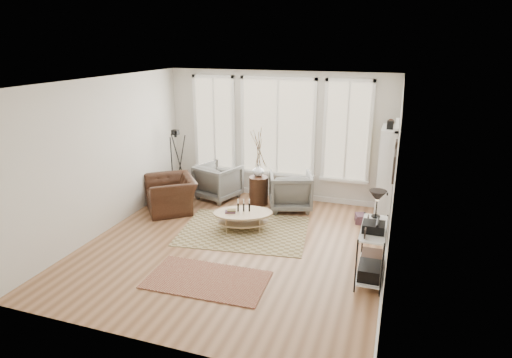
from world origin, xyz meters
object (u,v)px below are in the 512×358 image
(low_shelf, at_px, (372,247))
(armchair_right, at_px, (290,191))
(armchair_left, at_px, (218,182))
(coffee_table, at_px, (243,216))
(side_table, at_px, (259,168))
(bookcase, at_px, (386,173))
(accent_chair, at_px, (171,194))

(low_shelf, distance_m, armchair_right, 3.03)
(low_shelf, distance_m, armchair_left, 4.39)
(coffee_table, bearing_deg, armchair_right, 66.17)
(side_table, bearing_deg, armchair_left, 176.98)
(coffee_table, relative_size, armchair_right, 1.46)
(armchair_left, height_order, armchair_right, armchair_right)
(coffee_table, bearing_deg, armchair_left, 127.96)
(low_shelf, height_order, coffee_table, low_shelf)
(low_shelf, height_order, side_table, side_table)
(low_shelf, bearing_deg, coffee_table, 158.10)
(low_shelf, distance_m, side_table, 3.59)
(bookcase, distance_m, accent_chair, 4.53)
(low_shelf, bearing_deg, armchair_left, 145.82)
(low_shelf, xyz_separation_m, accent_chair, (-4.31, 1.46, -0.15))
(bookcase, height_order, low_shelf, bookcase)
(armchair_left, xyz_separation_m, accent_chair, (-0.67, -1.01, -0.04))
(bookcase, height_order, accent_chair, bookcase)
(low_shelf, distance_m, coffee_table, 2.69)
(low_shelf, bearing_deg, accent_chair, 161.28)
(low_shelf, relative_size, coffee_table, 0.99)
(accent_chair, bearing_deg, coffee_table, 36.93)
(side_table, distance_m, accent_chair, 1.99)
(armchair_right, relative_size, side_table, 0.51)
(side_table, bearing_deg, coffee_table, -84.34)
(coffee_table, height_order, accent_chair, accent_chair)
(bookcase, distance_m, side_table, 2.69)
(low_shelf, bearing_deg, armchair_right, 128.62)
(armchair_right, bearing_deg, side_table, -23.03)
(accent_chair, bearing_deg, side_table, 80.78)
(bookcase, height_order, side_table, bookcase)
(accent_chair, bearing_deg, armchair_right, 71.59)
(side_table, bearing_deg, accent_chair, -150.33)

